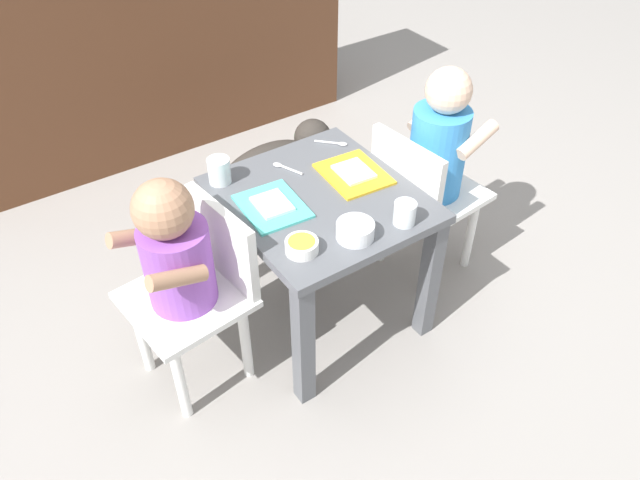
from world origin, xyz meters
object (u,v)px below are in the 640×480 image
(water_cup_left, at_px, (219,172))
(cereal_bowl_right_side, at_px, (355,230))
(dog, at_px, (277,162))
(seated_child_right, at_px, (435,154))
(food_tray_left, at_px, (272,206))
(dining_table, at_px, (320,221))
(spoon_by_right_tray, at_px, (334,143))
(seated_child_left, at_px, (181,260))
(veggie_bowl_near, at_px, (302,246))
(spoon_by_left_tray, at_px, (285,167))
(water_cup_right, at_px, (405,214))
(food_tray_right, at_px, (354,173))

(water_cup_left, bearing_deg, cereal_bowl_right_side, -67.54)
(dog, distance_m, cereal_bowl_right_side, 0.79)
(seated_child_right, height_order, food_tray_left, seated_child_right)
(dining_table, relative_size, cereal_bowl_right_side, 5.66)
(dining_table, relative_size, spoon_by_right_tray, 6.63)
(seated_child_left, relative_size, veggie_bowl_near, 8.12)
(veggie_bowl_near, relative_size, spoon_by_left_tray, 0.82)
(dining_table, bearing_deg, spoon_by_right_tray, 46.33)
(dining_table, bearing_deg, spoon_by_left_tray, 93.41)
(seated_child_left, xyz_separation_m, spoon_by_left_tray, (0.39, 0.16, 0.03))
(spoon_by_left_tray, bearing_deg, water_cup_right, -72.29)
(cereal_bowl_right_side, relative_size, spoon_by_left_tray, 0.97)
(seated_child_right, relative_size, food_tray_left, 3.55)
(seated_child_right, xyz_separation_m, cereal_bowl_right_side, (-0.43, -0.18, 0.03))
(food_tray_right, xyz_separation_m, spoon_by_left_tray, (-0.14, 0.14, -0.00))
(veggie_bowl_near, bearing_deg, water_cup_left, 94.34)
(veggie_bowl_near, bearing_deg, spoon_by_right_tray, 45.58)
(water_cup_left, bearing_deg, dog, 41.56)
(dining_table, relative_size, food_tray_left, 2.72)
(dog, distance_m, food_tray_right, 0.56)
(veggie_bowl_near, bearing_deg, food_tray_left, 80.99)
(food_tray_left, distance_m, cereal_bowl_right_side, 0.24)
(seated_child_left, relative_size, seated_child_right, 0.94)
(food_tray_left, bearing_deg, water_cup_left, 107.65)
(seated_child_right, xyz_separation_m, veggie_bowl_near, (-0.56, -0.15, 0.03))
(food_tray_left, distance_m, water_cup_left, 0.19)
(seated_child_right, relative_size, water_cup_left, 9.71)
(food_tray_left, xyz_separation_m, spoon_by_right_tray, (0.31, 0.16, -0.00))
(seated_child_left, distance_m, cereal_bowl_right_side, 0.42)
(cereal_bowl_right_side, xyz_separation_m, spoon_by_left_tray, (0.02, 0.35, -0.02))
(dining_table, height_order, seated_child_right, seated_child_right)
(dining_table, relative_size, food_tray_right, 2.62)
(dog, xyz_separation_m, cereal_bowl_right_side, (-0.20, -0.71, 0.27))
(veggie_bowl_near, distance_m, spoon_by_right_tray, 0.49)
(seated_child_right, relative_size, water_cup_right, 11.49)
(food_tray_right, distance_m, spoon_by_right_tray, 0.17)
(spoon_by_right_tray, bearing_deg, dog, 90.91)
(dining_table, height_order, spoon_by_right_tray, spoon_by_right_tray)
(dog, bearing_deg, seated_child_left, -137.66)
(cereal_bowl_right_side, relative_size, veggie_bowl_near, 1.17)
(cereal_bowl_right_side, height_order, spoon_by_left_tray, cereal_bowl_right_side)
(food_tray_left, bearing_deg, dog, 58.60)
(water_cup_right, relative_size, spoon_by_left_tray, 0.62)
(dog, relative_size, spoon_by_right_tray, 6.05)
(food_tray_left, relative_size, cereal_bowl_right_side, 2.08)
(seated_child_left, height_order, dog, seated_child_left)
(seated_child_right, relative_size, dog, 1.43)
(dining_table, xyz_separation_m, cereal_bowl_right_side, (-0.02, -0.19, 0.11))
(food_tray_left, bearing_deg, spoon_by_right_tray, 27.56)
(food_tray_left, distance_m, spoon_by_left_tray, 0.18)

